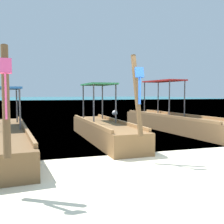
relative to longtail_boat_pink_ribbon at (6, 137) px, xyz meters
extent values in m
plane|color=beige|center=(3.28, -3.23, -0.35)|extent=(120.00, 120.00, 0.00)
plane|color=#147A89|center=(3.28, 58.41, -0.34)|extent=(120.00, 120.00, 0.00)
cube|color=brown|center=(0.00, 0.00, -0.06)|extent=(1.61, 6.67, 0.57)
cube|color=brown|center=(0.49, 0.04, 0.28)|extent=(0.59, 6.06, 0.10)
cylinder|color=brown|center=(0.29, -3.37, 1.14)|extent=(0.17, 0.59, 1.85)
cube|color=#F24C8C|center=(0.30, -3.51, 1.67)|extent=(0.21, 0.13, 0.25)
cube|color=#F24C8C|center=(0.30, -3.53, 1.19)|extent=(0.04, 0.08, 0.71)
cylinder|color=#4C4C51|center=(0.38, -0.13, 0.80)|extent=(0.05, 0.05, 1.15)
cylinder|color=#4C4C51|center=(0.22, 1.84, 0.80)|extent=(0.05, 0.05, 1.15)
cube|color=#235BA3|center=(-0.07, 0.82, 1.40)|extent=(1.08, 2.25, 0.06)
cube|color=brown|center=(3.03, 0.57, -0.05)|extent=(1.21, 5.29, 0.59)
cube|color=#996C3F|center=(2.53, 0.56, 0.29)|extent=(0.18, 4.85, 0.10)
cube|color=#996C3F|center=(3.54, 0.58, 0.29)|extent=(0.18, 4.85, 0.10)
cylinder|color=brown|center=(3.09, -2.16, 1.21)|extent=(0.13, 0.60, 1.96)
cube|color=blue|center=(3.10, -2.28, 1.73)|extent=(0.20, 0.12, 0.25)
cube|color=blue|center=(3.10, -2.30, 1.30)|extent=(0.03, 0.08, 0.62)
cylinder|color=#4C4C51|center=(2.65, 0.43, 0.89)|extent=(0.05, 0.05, 1.30)
cylinder|color=#4C4C51|center=(3.42, 0.45, 0.89)|extent=(0.05, 0.05, 1.30)
cylinder|color=#4C4C51|center=(2.62, 2.01, 0.89)|extent=(0.05, 0.05, 1.30)
cylinder|color=#4C4C51|center=(3.39, 2.03, 0.89)|extent=(0.05, 0.05, 1.30)
cube|color=#2D844C|center=(3.02, 1.23, 1.57)|extent=(0.97, 1.80, 0.06)
cube|color=brown|center=(6.47, 1.79, -0.04)|extent=(1.78, 6.73, 0.62)
cube|color=#9F7246|center=(5.96, 1.73, 0.32)|extent=(0.71, 6.09, 0.10)
cube|color=#9F7246|center=(6.98, 1.84, 0.32)|extent=(0.71, 6.09, 0.10)
cylinder|color=#4C4C51|center=(6.10, 1.58, 1.02)|extent=(0.05, 0.05, 1.49)
cylinder|color=#4C4C51|center=(6.87, 1.66, 1.02)|extent=(0.05, 0.05, 1.49)
cylinder|color=#4C4C51|center=(5.90, 3.57, 1.02)|extent=(0.05, 0.05, 1.49)
cylinder|color=#4C4C51|center=(6.66, 3.64, 1.02)|extent=(0.05, 0.05, 1.49)
cube|color=#AD2323|center=(6.38, 2.61, 1.80)|extent=(1.16, 2.28, 0.06)
sphere|color=white|center=(6.42, 9.75, -0.15)|extent=(0.39, 0.39, 0.39)
camera|label=1|loc=(0.66, -7.93, 1.24)|focal=42.00mm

